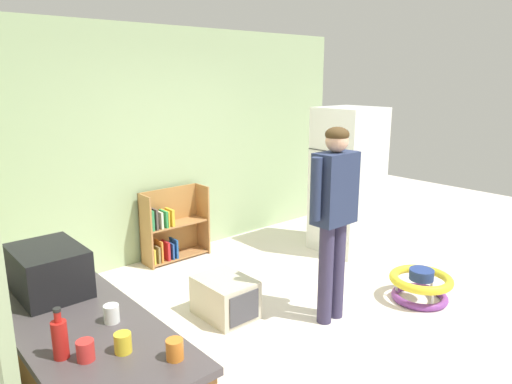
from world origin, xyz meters
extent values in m
plane|color=silver|center=(0.00, 0.00, 0.00)|extent=(12.00, 12.00, 0.00)
cube|color=#A0BA88|center=(0.00, 2.33, 1.35)|extent=(5.20, 0.06, 2.70)
cube|color=#996231|center=(-2.20, 0.02, 0.43)|extent=(0.60, 2.15, 0.86)
cube|color=#4B4345|center=(-2.20, 0.02, 0.88)|extent=(0.64, 2.19, 0.04)
sphere|color=silver|center=(-1.89, 0.02, 0.56)|extent=(0.04, 0.04, 0.04)
sphere|color=silver|center=(-1.89, 0.74, 0.56)|extent=(0.04, 0.04, 0.04)
cube|color=white|center=(1.63, 1.01, 0.89)|extent=(0.70, 0.68, 1.78)
cylinder|color=silver|center=(1.26, 0.84, 0.98)|extent=(0.02, 0.02, 0.50)
cube|color=#333333|center=(1.27, 1.01, 1.28)|extent=(0.01, 0.67, 0.01)
cube|color=#AC7643|center=(-0.57, 2.11, 0.42)|extent=(0.02, 0.28, 0.85)
cube|color=#AC7643|center=(0.21, 2.11, 0.42)|extent=(0.02, 0.28, 0.85)
cube|color=#AE783D|center=(-0.18, 2.24, 0.42)|extent=(0.80, 0.02, 0.85)
cube|color=#AC7643|center=(-0.18, 2.11, 0.03)|extent=(0.76, 0.24, 0.02)
cube|color=#AC7643|center=(-0.18, 2.11, 0.43)|extent=(0.76, 0.24, 0.02)
cube|color=gold|center=(-0.53, 2.08, 0.13)|extent=(0.02, 0.17, 0.18)
cube|color=#30834B|center=(-0.53, 2.08, 0.56)|extent=(0.03, 0.17, 0.24)
cube|color=olive|center=(-0.47, 2.08, 0.14)|extent=(0.03, 0.17, 0.20)
cube|color=#4A3F3B|center=(-0.48, 2.08, 0.57)|extent=(0.02, 0.17, 0.24)
cube|color=orange|center=(-0.43, 2.08, 0.17)|extent=(0.02, 0.17, 0.25)
cube|color=beige|center=(-0.41, 2.08, 0.54)|extent=(0.03, 0.17, 0.20)
cube|color=red|center=(-0.34, 2.08, 0.15)|extent=(0.03, 0.17, 0.22)
cube|color=#2E8F47|center=(-0.35, 2.08, 0.54)|extent=(0.03, 0.17, 0.19)
cube|color=#254C98|center=(-0.28, 2.08, 0.14)|extent=(0.02, 0.17, 0.19)
cube|color=gold|center=(-0.33, 2.08, 0.54)|extent=(0.02, 0.17, 0.19)
cube|color=#205199|center=(-0.23, 2.08, 0.15)|extent=(0.02, 0.17, 0.23)
cube|color=gold|center=(-0.27, 2.08, 0.54)|extent=(0.03, 0.17, 0.20)
cylinder|color=#373151|center=(0.01, -0.06, 0.46)|extent=(0.13, 0.13, 0.91)
cylinder|color=#373151|center=(0.17, -0.06, 0.46)|extent=(0.13, 0.13, 0.91)
cube|color=#25304F|center=(0.09, -0.06, 1.22)|extent=(0.38, 0.22, 0.62)
cylinder|color=#25304F|center=(-0.15, -0.06, 1.25)|extent=(0.09, 0.09, 0.52)
cylinder|color=#25304F|center=(0.33, -0.06, 1.25)|extent=(0.09, 0.09, 0.52)
sphere|color=#E0A888|center=(0.09, -0.06, 1.62)|extent=(0.19, 0.19, 0.19)
ellipsoid|color=#433018|center=(0.09, -0.06, 1.68)|extent=(0.20, 0.20, 0.13)
torus|color=purple|center=(1.04, -0.40, 0.04)|extent=(0.54, 0.54, 0.07)
torus|color=yellow|center=(1.04, -0.40, 0.22)|extent=(0.60, 0.60, 0.08)
cylinder|color=navy|center=(1.04, -0.40, 0.27)|extent=(0.23, 0.23, 0.10)
cylinder|color=silver|center=(1.26, -0.40, 0.13)|extent=(0.02, 0.02, 0.18)
cylinder|color=silver|center=(0.93, -0.21, 0.13)|extent=(0.02, 0.02, 0.18)
cylinder|color=silver|center=(0.93, -0.59, 0.13)|extent=(0.02, 0.02, 0.18)
cube|color=beige|center=(-0.59, 0.62, 0.18)|extent=(0.42, 0.54, 0.36)
cube|color=#424247|center=(-0.59, 0.34, 0.18)|extent=(0.32, 0.01, 0.27)
cube|color=black|center=(-2.20, 0.19, 1.04)|extent=(0.36, 0.48, 0.28)
cube|color=#2D2D33|center=(-2.02, 0.14, 1.04)|extent=(0.01, 0.31, 0.20)
cube|color=#515156|center=(-2.02, 0.36, 1.04)|extent=(0.01, 0.10, 0.20)
ellipsoid|color=yellow|center=(-2.24, 0.89, 0.93)|extent=(0.09, 0.16, 0.04)
ellipsoid|color=yellow|center=(-2.22, 0.90, 0.93)|extent=(0.04, 0.15, 0.04)
ellipsoid|color=yellow|center=(-2.21, 0.89, 0.93)|extent=(0.09, 0.16, 0.04)
cylinder|color=red|center=(-2.39, -0.53, 0.99)|extent=(0.07, 0.07, 0.18)
cylinder|color=red|center=(-2.39, -0.53, 1.10)|extent=(0.03, 0.03, 0.05)
cylinder|color=black|center=(-2.39, -0.53, 1.14)|extent=(0.04, 0.03, 0.02)
cylinder|color=orange|center=(-2.01, -0.88, 0.95)|extent=(0.08, 0.08, 0.09)
cylinder|color=yellow|center=(-2.16, -0.67, 0.95)|extent=(0.08, 0.08, 0.09)
cylinder|color=white|center=(-2.08, -0.38, 0.95)|extent=(0.08, 0.08, 0.09)
cylinder|color=red|center=(-2.31, -0.62, 0.95)|extent=(0.08, 0.08, 0.09)
cylinder|color=teal|center=(-2.22, 0.59, 0.95)|extent=(0.08, 0.08, 0.09)
camera|label=1|loc=(-2.98, -2.55, 2.15)|focal=33.15mm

